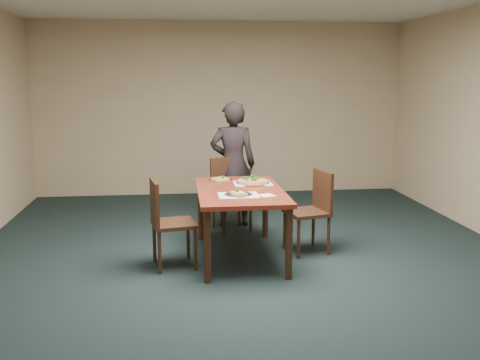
{
  "coord_description": "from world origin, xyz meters",
  "views": [
    {
      "loc": [
        -0.71,
        -4.79,
        1.92
      ],
      "look_at": [
        -0.07,
        0.7,
        0.85
      ],
      "focal_mm": 40.0,
      "sensor_mm": 36.0,
      "label": 1
    }
  ],
  "objects": [
    {
      "name": "ground",
      "position": [
        0.0,
        0.0,
        0.0
      ],
      "size": [
        8.0,
        8.0,
        0.0
      ],
      "primitive_type": "plane",
      "color": "black",
      "rests_on": "ground"
    },
    {
      "name": "napkin",
      "position": [
        0.16,
        0.36,
        0.75
      ],
      "size": [
        0.18,
        0.18,
        0.01
      ],
      "primitive_type": "cube",
      "rotation": [
        0.0,
        0.0,
        0.34
      ],
      "color": "white",
      "rests_on": "dining_table"
    },
    {
      "name": "placemat_main",
      "position": [
        0.11,
        1.0,
        0.75
      ],
      "size": [
        0.42,
        0.32,
        0.0
      ],
      "primitive_type": "cube",
      "color": "white",
      "rests_on": "dining_table"
    },
    {
      "name": "chair_left",
      "position": [
        -0.84,
        0.48,
        0.52
      ],
      "size": [
        0.49,
        0.49,
        0.91
      ],
      "rotation": [
        0.0,
        0.0,
        1.75
      ],
      "color": "black",
      "rests_on": "ground"
    },
    {
      "name": "pizza_pan",
      "position": [
        0.11,
        1.0,
        0.77
      ],
      "size": [
        0.38,
        0.38,
        0.07
      ],
      "color": "silver",
      "rests_on": "dining_table"
    },
    {
      "name": "chair_right",
      "position": [
        0.76,
        0.8,
        0.52
      ],
      "size": [
        0.5,
        0.5,
        0.91
      ],
      "rotation": [
        0.0,
        0.0,
        -1.35
      ],
      "color": "black",
      "rests_on": "ground"
    },
    {
      "name": "room_shell",
      "position": [
        0.0,
        0.0,
        1.74
      ],
      "size": [
        8.0,
        8.0,
        8.0
      ],
      "color": "tan",
      "rests_on": "ground"
    },
    {
      "name": "chair_far",
      "position": [
        -0.07,
        1.8,
        0.52
      ],
      "size": [
        0.52,
        0.52,
        0.91
      ],
      "rotation": [
        0.0,
        0.0,
        0.29
      ],
      "color": "black",
      "rests_on": "ground"
    },
    {
      "name": "slice_plate_far",
      "position": [
        -0.23,
        1.23,
        0.76
      ],
      "size": [
        0.28,
        0.28,
        0.06
      ],
      "color": "silver",
      "rests_on": "dining_table"
    },
    {
      "name": "placemat_near",
      "position": [
        -0.11,
        0.41,
        0.75
      ],
      "size": [
        0.4,
        0.3,
        0.0
      ],
      "primitive_type": "cube",
      "color": "white",
      "rests_on": "dining_table"
    },
    {
      "name": "diner",
      "position": [
        -0.01,
        1.99,
        0.81
      ],
      "size": [
        0.63,
        0.45,
        1.62
      ],
      "primitive_type": "imported",
      "rotation": [
        0.0,
        0.0,
        3.04
      ],
      "color": "black",
      "rests_on": "ground"
    },
    {
      "name": "slice_plate_near",
      "position": [
        -0.11,
        0.41,
        0.76
      ],
      "size": [
        0.28,
        0.28,
        0.05
      ],
      "color": "silver",
      "rests_on": "dining_table"
    },
    {
      "name": "dining_table",
      "position": [
        -0.07,
        0.7,
        0.66
      ],
      "size": [
        0.9,
        1.5,
        0.75
      ],
      "color": "maroon",
      "rests_on": "ground"
    }
  ]
}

